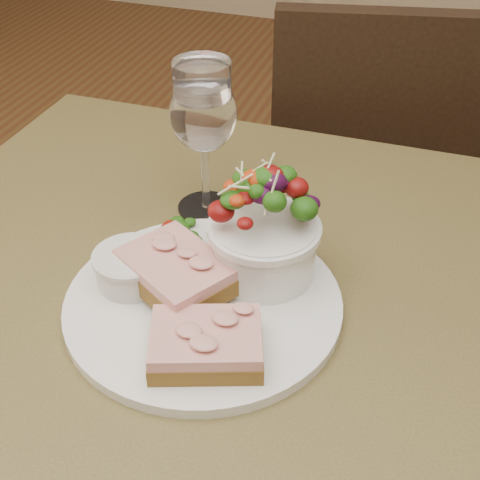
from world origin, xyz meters
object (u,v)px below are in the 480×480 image
(dinner_plate, at_px, (203,303))
(wine_glass, at_px, (203,118))
(chair_far, at_px, (368,265))
(sandwich_front, at_px, (206,344))
(sandwich_back, at_px, (176,272))
(cafe_table, at_px, (212,373))
(salad_bowl, at_px, (264,226))
(ramekin, at_px, (131,267))

(dinner_plate, height_order, wine_glass, wine_glass)
(chair_far, distance_m, sandwich_front, 0.91)
(dinner_plate, distance_m, sandwich_back, 0.04)
(cafe_table, distance_m, chair_far, 0.78)
(dinner_plate, xyz_separation_m, salad_bowl, (0.04, 0.06, 0.07))
(cafe_table, xyz_separation_m, chair_far, (0.09, 0.69, -0.36))
(wine_glass, bearing_deg, chair_far, 73.19)
(salad_bowl, bearing_deg, sandwich_front, -95.94)
(ramekin, bearing_deg, sandwich_back, 4.54)
(chair_far, relative_size, sandwich_front, 7.45)
(chair_far, distance_m, salad_bowl, 0.83)
(sandwich_front, height_order, ramekin, ramekin)
(dinner_plate, height_order, sandwich_back, sandwich_back)
(sandwich_back, bearing_deg, chair_far, 110.05)
(sandwich_front, bearing_deg, ramekin, 127.22)
(dinner_plate, xyz_separation_m, sandwich_front, (0.03, -0.07, 0.02))
(cafe_table, xyz_separation_m, sandwich_front, (0.03, -0.08, 0.13))
(chair_far, distance_m, ramekin, 0.87)
(sandwich_front, height_order, wine_glass, wine_glass)
(dinner_plate, distance_m, salad_bowl, 0.10)
(sandwich_back, bearing_deg, ramekin, -144.85)
(cafe_table, relative_size, salad_bowl, 6.30)
(chair_far, bearing_deg, sandwich_back, 67.37)
(sandwich_front, height_order, salad_bowl, salad_bowl)
(chair_far, bearing_deg, salad_bowl, 73.04)
(cafe_table, distance_m, dinner_plate, 0.11)
(wine_glass, bearing_deg, salad_bowl, -45.41)
(cafe_table, height_order, chair_far, chair_far)
(dinner_plate, relative_size, ramekin, 3.96)
(ramekin, relative_size, wine_glass, 0.40)
(ramekin, height_order, salad_bowl, salad_bowl)
(cafe_table, xyz_separation_m, ramekin, (-0.08, -0.00, 0.13))
(sandwich_back, bearing_deg, dinner_plate, 20.85)
(sandwich_front, height_order, sandwich_back, sandwich_back)
(sandwich_front, distance_m, sandwich_back, 0.10)
(dinner_plate, xyz_separation_m, sandwich_back, (-0.03, 0.01, 0.03))
(dinner_plate, height_order, ramekin, ramekin)
(dinner_plate, bearing_deg, wine_glass, 110.01)
(sandwich_back, xyz_separation_m, ramekin, (-0.05, -0.00, -0.00))
(ramekin, bearing_deg, cafe_table, 2.52)
(chair_far, height_order, sandwich_back, chair_far)
(chair_far, xyz_separation_m, ramekin, (-0.18, -0.70, 0.49))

